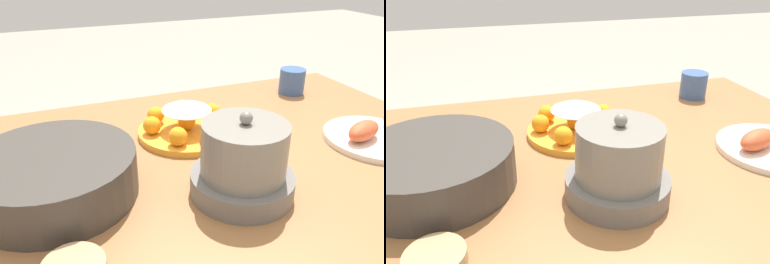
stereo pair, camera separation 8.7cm
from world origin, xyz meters
TOP-DOWN VIEW (x-y plane):
  - dining_table at (0.00, 0.00)m, footprint 1.36×0.88m
  - cake_plate at (-0.03, -0.13)m, footprint 0.25×0.25m
  - serving_bowl at (0.30, 0.01)m, footprint 0.31×0.31m
  - seafood_platter at (-0.44, 0.07)m, footprint 0.25×0.25m
  - cup_near at (-0.46, -0.29)m, footprint 0.08×0.08m
  - warming_pot at (-0.03, 0.14)m, footprint 0.20×0.20m

SIDE VIEW (x-z plane):
  - dining_table at x=0.00m, z-range 0.28..1.04m
  - seafood_platter at x=-0.44m, z-range 0.74..0.80m
  - cake_plate at x=-0.03m, z-range 0.75..0.82m
  - cup_near at x=-0.46m, z-range 0.76..0.84m
  - serving_bowl at x=0.30m, z-range 0.76..0.85m
  - warming_pot at x=-0.03m, z-range 0.74..0.91m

